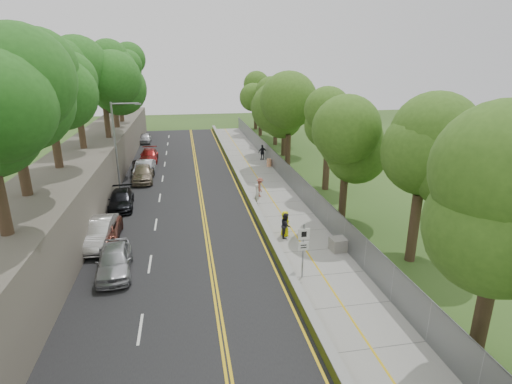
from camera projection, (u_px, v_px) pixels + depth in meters
The scene contains 26 objects.
ground at pixel (271, 254), 24.31m from camera, with size 140.00×140.00×0.00m, color #33511E.
road at pixel (181, 187), 37.42m from camera, with size 11.20×66.00×0.04m, color black.
sidewalk at pixel (264, 182), 38.77m from camera, with size 4.20×66.00×0.05m, color gray.
jersey_barrier at pixel (240, 181), 38.29m from camera, with size 0.42×66.00×0.60m, color #A5CB14.
rock_embankment at pixel (87, 170), 35.43m from camera, with size 5.00×66.00×4.00m, color #595147.
chainlink_fence at pixel (285, 172), 38.82m from camera, with size 0.04×66.00×2.00m, color slate.
trees_embankment at pixel (80, 70), 32.87m from camera, with size 6.40×66.00×13.00m, color #2E7421, non-canonical shape.
trees_fenceside at pixel (311, 109), 37.35m from camera, with size 7.00×66.00×14.00m, color #457422, non-canonical shape.
streetlight at pixel (118, 142), 34.19m from camera, with size 2.52×0.22×8.00m.
signpost at pixel (303, 245), 21.06m from camera, with size 0.62×0.09×3.10m.
construction_barrel at pixel (269, 163), 44.36m from camera, with size 0.53×0.53×0.88m, color #F35502.
concrete_block at pixel (340, 244), 24.64m from camera, with size 1.21×0.91×0.81m, color slate.
car_0 at pixel (114, 260), 21.92m from camera, with size 1.81×4.49×1.53m, color #ACACB1.
car_1 at pixel (98, 232), 25.34m from camera, with size 1.73×4.95×1.63m, color silver.
car_2 at pixel (102, 231), 25.86m from camera, with size 2.21×4.79×1.33m, color #50231A.
car_3 at pixel (121, 200), 31.81m from camera, with size 1.86×4.58×1.33m, color black.
car_4 at pixel (143, 173), 38.78m from camera, with size 1.92×4.78×1.63m, color gray.
car_5 at pixel (144, 169), 40.58m from camera, with size 1.65×4.72×1.56m, color silver.
car_6 at pixel (143, 167), 41.70m from camera, with size 2.23×4.84×1.35m, color black.
car_7 at pixel (149, 156), 46.53m from camera, with size 1.99×4.90×1.42m, color maroon.
car_8 at pixel (145, 138), 57.37m from camera, with size 1.58×3.94×1.34m, color #B9BABE.
painter_0 at pixel (285, 224), 26.57m from camera, with size 0.85×0.55×1.73m, color #EFF104.
painter_1 at pixel (257, 194), 32.45m from camera, with size 0.64×0.42×1.75m, color silver.
painter_2 at pixel (286, 225), 26.32m from camera, with size 0.83×0.64×1.70m, color black.
painter_3 at pixel (260, 187), 34.38m from camera, with size 1.08×0.62×1.67m, color #974E3E.
person_far at pixel (262, 152), 47.29m from camera, with size 1.06×0.44×1.81m, color black.
Camera 1 is at (-4.83, -21.41, 11.18)m, focal length 28.00 mm.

